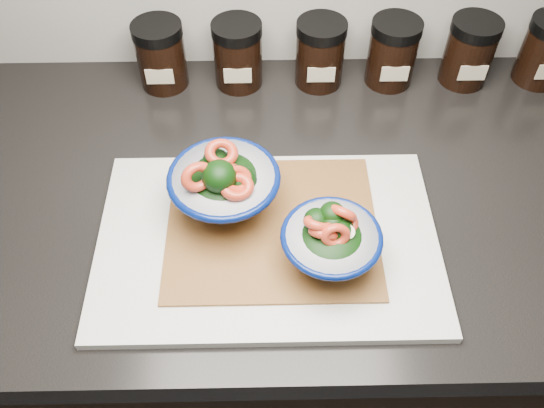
{
  "coord_description": "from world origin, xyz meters",
  "views": [
    {
      "loc": [
        -0.14,
        0.9,
        1.53
      ],
      "look_at": [
        -0.13,
        1.37,
        0.96
      ],
      "focal_mm": 38.0,
      "sensor_mm": 36.0,
      "label": 1
    }
  ],
  "objects_px": {
    "bowl_right": "(331,242)",
    "spice_jar_e": "(469,51)",
    "cutting_board": "(268,240)",
    "spice_jar_d": "(392,52)",
    "spice_jar_b": "(238,54)",
    "spice_jar_a": "(161,55)",
    "spice_jar_c": "(320,53)",
    "bowl_left": "(225,186)"
  },
  "relations": [
    {
      "from": "bowl_right",
      "to": "spice_jar_d",
      "type": "height_order",
      "value": "spice_jar_d"
    },
    {
      "from": "bowl_left",
      "to": "spice_jar_a",
      "type": "xyz_separation_m",
      "value": [
        -0.12,
        0.29,
        -0.01
      ]
    },
    {
      "from": "spice_jar_d",
      "to": "spice_jar_e",
      "type": "bearing_deg",
      "value": 0.0
    },
    {
      "from": "spice_jar_a",
      "to": "spice_jar_c",
      "type": "bearing_deg",
      "value": 0.0
    },
    {
      "from": "spice_jar_d",
      "to": "spice_jar_e",
      "type": "xyz_separation_m",
      "value": [
        0.13,
        0.0,
        0.0
      ]
    },
    {
      "from": "cutting_board",
      "to": "bowl_left",
      "type": "xyz_separation_m",
      "value": [
        -0.06,
        0.05,
        0.06
      ]
    },
    {
      "from": "bowl_right",
      "to": "spice_jar_c",
      "type": "bearing_deg",
      "value": 87.85
    },
    {
      "from": "spice_jar_a",
      "to": "spice_jar_d",
      "type": "relative_size",
      "value": 1.0
    },
    {
      "from": "cutting_board",
      "to": "spice_jar_d",
      "type": "distance_m",
      "value": 0.4
    },
    {
      "from": "bowl_left",
      "to": "spice_jar_c",
      "type": "xyz_separation_m",
      "value": [
        0.15,
        0.29,
        -0.01
      ]
    },
    {
      "from": "cutting_board",
      "to": "spice_jar_a",
      "type": "relative_size",
      "value": 3.98
    },
    {
      "from": "cutting_board",
      "to": "bowl_left",
      "type": "distance_m",
      "value": 0.09
    },
    {
      "from": "spice_jar_c",
      "to": "spice_jar_b",
      "type": "bearing_deg",
      "value": 180.0
    },
    {
      "from": "bowl_left",
      "to": "spice_jar_c",
      "type": "bearing_deg",
      "value": 63.59
    },
    {
      "from": "spice_jar_d",
      "to": "bowl_right",
      "type": "bearing_deg",
      "value": -109.34
    },
    {
      "from": "bowl_right",
      "to": "spice_jar_c",
      "type": "height_order",
      "value": "spice_jar_c"
    },
    {
      "from": "bowl_right",
      "to": "spice_jar_a",
      "type": "bearing_deg",
      "value": 122.92
    },
    {
      "from": "spice_jar_b",
      "to": "spice_jar_e",
      "type": "bearing_deg",
      "value": 0.0
    },
    {
      "from": "cutting_board",
      "to": "spice_jar_b",
      "type": "xyz_separation_m",
      "value": [
        -0.04,
        0.34,
        0.05
      ]
    },
    {
      "from": "spice_jar_a",
      "to": "spice_jar_e",
      "type": "height_order",
      "value": "same"
    },
    {
      "from": "cutting_board",
      "to": "bowl_right",
      "type": "distance_m",
      "value": 0.1
    },
    {
      "from": "spice_jar_a",
      "to": "spice_jar_c",
      "type": "height_order",
      "value": "same"
    },
    {
      "from": "bowl_right",
      "to": "spice_jar_b",
      "type": "bearing_deg",
      "value": 107.58
    },
    {
      "from": "bowl_right",
      "to": "spice_jar_b",
      "type": "xyz_separation_m",
      "value": [
        -0.12,
        0.38,
        0.0
      ]
    },
    {
      "from": "spice_jar_d",
      "to": "bowl_left",
      "type": "bearing_deg",
      "value": -132.07
    },
    {
      "from": "cutting_board",
      "to": "spice_jar_b",
      "type": "relative_size",
      "value": 3.98
    },
    {
      "from": "bowl_right",
      "to": "spice_jar_d",
      "type": "xyz_separation_m",
      "value": [
        0.13,
        0.38,
        0.0
      ]
    },
    {
      "from": "spice_jar_e",
      "to": "spice_jar_d",
      "type": "bearing_deg",
      "value": 180.0
    },
    {
      "from": "spice_jar_a",
      "to": "spice_jar_e",
      "type": "relative_size",
      "value": 1.0
    },
    {
      "from": "spice_jar_a",
      "to": "spice_jar_c",
      "type": "relative_size",
      "value": 1.0
    },
    {
      "from": "spice_jar_d",
      "to": "spice_jar_e",
      "type": "height_order",
      "value": "same"
    },
    {
      "from": "cutting_board",
      "to": "spice_jar_d",
      "type": "xyz_separation_m",
      "value": [
        0.21,
        0.34,
        0.05
      ]
    },
    {
      "from": "bowl_left",
      "to": "spice_jar_d",
      "type": "xyz_separation_m",
      "value": [
        0.27,
        0.29,
        -0.01
      ]
    },
    {
      "from": "cutting_board",
      "to": "bowl_left",
      "type": "bearing_deg",
      "value": 139.47
    },
    {
      "from": "spice_jar_c",
      "to": "spice_jar_d",
      "type": "bearing_deg",
      "value": 0.0
    },
    {
      "from": "bowl_right",
      "to": "spice_jar_e",
      "type": "relative_size",
      "value": 1.11
    },
    {
      "from": "bowl_right",
      "to": "spice_jar_e",
      "type": "distance_m",
      "value": 0.46
    },
    {
      "from": "cutting_board",
      "to": "spice_jar_d",
      "type": "bearing_deg",
      "value": 58.33
    },
    {
      "from": "spice_jar_a",
      "to": "cutting_board",
      "type": "bearing_deg",
      "value": -63.51
    },
    {
      "from": "bowl_left",
      "to": "spice_jar_c",
      "type": "height_order",
      "value": "bowl_left"
    },
    {
      "from": "spice_jar_b",
      "to": "spice_jar_d",
      "type": "xyz_separation_m",
      "value": [
        0.25,
        0.0,
        0.0
      ]
    },
    {
      "from": "bowl_left",
      "to": "spice_jar_e",
      "type": "relative_size",
      "value": 1.31
    }
  ]
}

